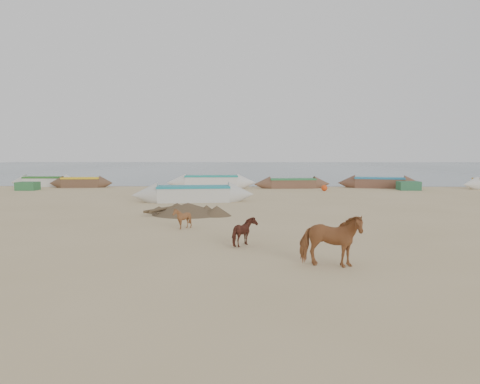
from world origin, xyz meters
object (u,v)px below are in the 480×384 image
(calf_front, at_px, (182,218))
(calf_right, at_px, (245,232))
(near_canoe, at_px, (193,194))
(cow_adult, at_px, (330,240))

(calf_front, relative_size, calf_right, 0.94)
(calf_right, bearing_deg, near_canoe, 18.83)
(calf_front, height_order, calf_right, calf_right)
(calf_front, bearing_deg, near_canoe, 175.14)
(cow_adult, bearing_deg, calf_right, 54.03)
(calf_right, height_order, near_canoe, near_canoe)
(cow_adult, distance_m, near_canoe, 15.63)
(calf_front, bearing_deg, cow_adult, 28.38)
(cow_adult, height_order, calf_right, cow_adult)
(cow_adult, bearing_deg, calf_front, 52.25)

